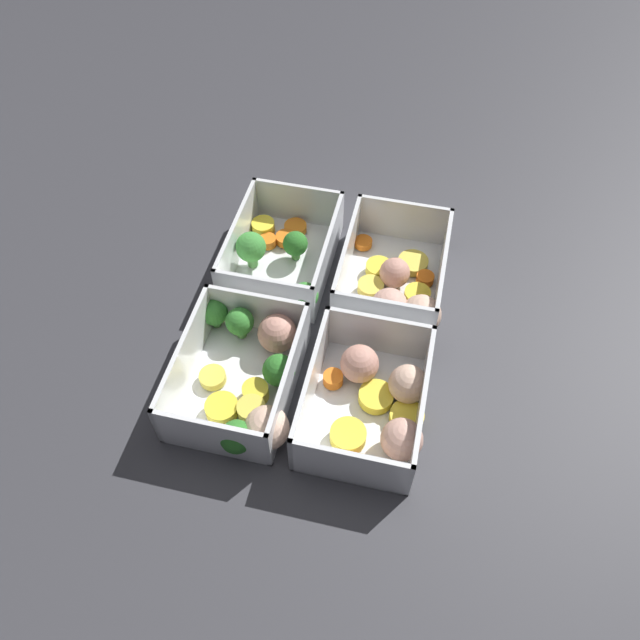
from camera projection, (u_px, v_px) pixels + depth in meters
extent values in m
plane|color=#38383D|center=(320.00, 331.00, 0.74)|extent=(4.00, 4.00, 0.00)
cube|color=white|center=(283.00, 263.00, 0.80)|extent=(0.17, 0.12, 0.00)
cube|color=white|center=(238.00, 240.00, 0.79)|extent=(0.17, 0.01, 0.06)
cube|color=white|center=(328.00, 255.00, 0.77)|extent=(0.17, 0.01, 0.06)
cube|color=white|center=(298.00, 204.00, 0.83)|extent=(0.01, 0.12, 0.06)
cube|color=white|center=(264.00, 297.00, 0.73)|extent=(0.01, 0.12, 0.06)
cylinder|color=yellow|center=(263.00, 227.00, 0.83)|extent=(0.03, 0.03, 0.02)
cylinder|color=orange|center=(286.00, 239.00, 0.82)|extent=(0.03, 0.03, 0.01)
cylinder|color=#49883F|center=(305.00, 306.00, 0.75)|extent=(0.01, 0.01, 0.02)
sphere|color=#388433|center=(305.00, 296.00, 0.73)|extent=(0.03, 0.03, 0.03)
cylinder|color=orange|center=(295.00, 228.00, 0.83)|extent=(0.03, 0.03, 0.01)
cylinder|color=#DBC647|center=(267.00, 302.00, 0.75)|extent=(0.05, 0.05, 0.02)
cylinder|color=#407A37|center=(296.00, 254.00, 0.80)|extent=(0.01, 0.01, 0.01)
sphere|color=#2D7228|center=(295.00, 244.00, 0.79)|extent=(0.03, 0.03, 0.03)
cylinder|color=#519448|center=(252.00, 260.00, 0.79)|extent=(0.01, 0.01, 0.02)
sphere|color=#42933D|center=(251.00, 247.00, 0.77)|extent=(0.04, 0.04, 0.04)
cylinder|color=orange|center=(268.00, 241.00, 0.82)|extent=(0.02, 0.02, 0.01)
cube|color=white|center=(240.00, 385.00, 0.69)|extent=(0.17, 0.12, 0.00)
cube|color=white|center=(185.00, 360.00, 0.68)|extent=(0.17, 0.01, 0.06)
cube|color=white|center=(289.00, 381.00, 0.66)|extent=(0.17, 0.01, 0.06)
cube|color=white|center=(258.00, 312.00, 0.72)|extent=(0.01, 0.12, 0.06)
cube|color=white|center=(212.00, 438.00, 0.62)|extent=(0.01, 0.12, 0.06)
cylinder|color=#407A37|center=(238.00, 445.00, 0.64)|extent=(0.01, 0.01, 0.01)
sphere|color=#2D7228|center=(237.00, 437.00, 0.63)|extent=(0.03, 0.03, 0.03)
cylinder|color=#DBC647|center=(252.00, 410.00, 0.66)|extent=(0.03, 0.03, 0.02)
sphere|color=tan|center=(277.00, 333.00, 0.71)|extent=(0.06, 0.06, 0.04)
cylinder|color=#49883F|center=(241.00, 331.00, 0.73)|extent=(0.01, 0.01, 0.01)
sphere|color=#388433|center=(240.00, 322.00, 0.71)|extent=(0.03, 0.03, 0.03)
cylinder|color=#DBC647|center=(213.00, 377.00, 0.69)|extent=(0.04, 0.04, 0.01)
cylinder|color=#49883F|center=(216.00, 321.00, 0.74)|extent=(0.01, 0.01, 0.01)
sphere|color=#388433|center=(214.00, 312.00, 0.72)|extent=(0.03, 0.03, 0.03)
cylinder|color=yellow|center=(222.00, 408.00, 0.67)|extent=(0.04, 0.04, 0.01)
sphere|color=beige|center=(267.00, 428.00, 0.63)|extent=(0.05, 0.05, 0.05)
cylinder|color=#407A37|center=(280.00, 380.00, 0.69)|extent=(0.01, 0.01, 0.01)
sphere|color=#2D7228|center=(279.00, 370.00, 0.67)|extent=(0.04, 0.04, 0.04)
cylinder|color=yellow|center=(256.00, 392.00, 0.68)|extent=(0.04, 0.04, 0.02)
cube|color=white|center=(391.00, 282.00, 0.78)|extent=(0.17, 0.12, 0.00)
cube|color=white|center=(346.00, 258.00, 0.77)|extent=(0.17, 0.01, 0.06)
cube|color=white|center=(441.00, 274.00, 0.75)|extent=(0.17, 0.01, 0.06)
cube|color=white|center=(403.00, 221.00, 0.81)|extent=(0.01, 0.12, 0.06)
cube|color=white|center=(382.00, 318.00, 0.71)|extent=(0.01, 0.12, 0.06)
sphere|color=beige|center=(421.00, 315.00, 0.72)|extent=(0.05, 0.05, 0.05)
cylinder|color=#DBC647|center=(413.00, 263.00, 0.79)|extent=(0.05, 0.05, 0.01)
cylinder|color=orange|center=(363.00, 243.00, 0.82)|extent=(0.03, 0.03, 0.01)
cylinder|color=yellow|center=(417.00, 296.00, 0.76)|extent=(0.04, 0.04, 0.02)
sphere|color=tan|center=(395.00, 273.00, 0.77)|extent=(0.05, 0.05, 0.04)
cylinder|color=orange|center=(345.00, 315.00, 0.74)|extent=(0.03, 0.03, 0.01)
sphere|color=#D19E8C|center=(389.00, 306.00, 0.73)|extent=(0.05, 0.05, 0.04)
cylinder|color=yellow|center=(379.00, 269.00, 0.79)|extent=(0.05, 0.05, 0.01)
cylinder|color=orange|center=(425.00, 279.00, 0.78)|extent=(0.03, 0.03, 0.01)
cylinder|color=#DBC647|center=(371.00, 288.00, 0.77)|extent=(0.04, 0.04, 0.01)
cube|color=white|center=(364.00, 410.00, 0.67)|extent=(0.17, 0.12, 0.00)
cube|color=white|center=(311.00, 385.00, 0.66)|extent=(0.17, 0.01, 0.06)
cube|color=white|center=(421.00, 407.00, 0.64)|extent=(0.17, 0.01, 0.06)
cube|color=white|center=(378.00, 334.00, 0.70)|extent=(0.01, 0.12, 0.06)
cube|color=white|center=(350.00, 468.00, 0.60)|extent=(0.01, 0.12, 0.06)
sphere|color=tan|center=(360.00, 364.00, 0.68)|extent=(0.06, 0.06, 0.04)
cylinder|color=orange|center=(333.00, 379.00, 0.69)|extent=(0.03, 0.03, 0.01)
sphere|color=beige|center=(408.00, 384.00, 0.67)|extent=(0.05, 0.05, 0.04)
cylinder|color=yellow|center=(348.00, 436.00, 0.65)|extent=(0.05, 0.05, 0.01)
sphere|color=#D19E8C|center=(402.00, 439.00, 0.63)|extent=(0.06, 0.06, 0.04)
cylinder|color=yellow|center=(407.00, 417.00, 0.66)|extent=(0.04, 0.04, 0.01)
cylinder|color=yellow|center=(376.00, 397.00, 0.67)|extent=(0.05, 0.05, 0.01)
cylinder|color=orange|center=(360.00, 465.00, 0.63)|extent=(0.02, 0.02, 0.01)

